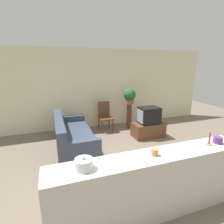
% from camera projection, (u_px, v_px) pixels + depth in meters
% --- Properties ---
extents(ground_plane, '(14.00, 14.00, 0.00)m').
position_uv_depth(ground_plane, '(132.00, 185.00, 3.25)').
color(ground_plane, '#756656').
extents(wall_back, '(9.00, 0.06, 2.70)m').
position_uv_depth(wall_back, '(90.00, 89.00, 6.02)').
color(wall_back, beige).
rests_on(wall_back, ground_plane).
extents(couch, '(0.91, 2.08, 0.89)m').
position_uv_depth(couch, '(72.00, 138.00, 4.56)').
color(couch, '#384256').
rests_on(couch, ground_plane).
extents(tv_stand, '(0.96, 0.53, 0.44)m').
position_uv_depth(tv_stand, '(148.00, 130.00, 5.41)').
color(tv_stand, brown).
rests_on(tv_stand, ground_plane).
extents(television, '(0.61, 0.46, 0.50)m').
position_uv_depth(television, '(149.00, 115.00, 5.29)').
color(television, black).
rests_on(television, tv_stand).
extents(wooden_chair, '(0.44, 0.44, 0.97)m').
position_uv_depth(wooden_chair, '(105.00, 115.00, 5.87)').
color(wooden_chair, brown).
rests_on(wooden_chair, ground_plane).
extents(plant_stand, '(0.17, 0.17, 0.86)m').
position_uv_depth(plant_stand, '(129.00, 116.00, 6.12)').
color(plant_stand, brown).
rests_on(plant_stand, ground_plane).
extents(potted_plant, '(0.41, 0.41, 0.53)m').
position_uv_depth(potted_plant, '(130.00, 96.00, 5.93)').
color(potted_plant, '#8E5B3D').
rests_on(potted_plant, plant_stand).
extents(foreground_counter, '(2.97, 0.44, 0.97)m').
position_uv_depth(foreground_counter, '(153.00, 185.00, 2.53)').
color(foreground_counter, beige).
rests_on(foreground_counter, ground_plane).
extents(decorative_bowl, '(0.22, 0.22, 0.18)m').
position_uv_depth(decorative_bowl, '(84.00, 164.00, 2.07)').
color(decorative_bowl, silver).
rests_on(decorative_bowl, foreground_counter).
extents(candle_jar, '(0.10, 0.10, 0.10)m').
position_uv_depth(candle_jar, '(155.00, 152.00, 2.38)').
color(candle_jar, '#C6844C').
rests_on(candle_jar, foreground_counter).
extents(candlestick, '(0.07, 0.07, 0.20)m').
position_uv_depth(candlestick, '(209.00, 141.00, 2.69)').
color(candlestick, '#B7933D').
rests_on(candlestick, foreground_counter).
extents(coffee_tin, '(0.13, 0.13, 0.10)m').
position_uv_depth(coffee_tin, '(218.00, 140.00, 2.75)').
color(coffee_tin, '#66337F').
rests_on(coffee_tin, foreground_counter).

